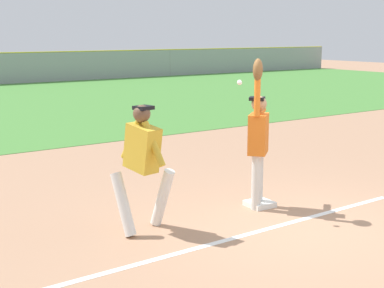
% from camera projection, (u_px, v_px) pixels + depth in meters
% --- Properties ---
extents(ground_plane, '(76.33, 76.33, 0.00)m').
position_uv_depth(ground_plane, '(298.00, 227.00, 7.77)').
color(ground_plane, tan).
extents(first_base, '(0.39, 0.39, 0.08)m').
position_uv_depth(first_base, '(260.00, 204.00, 8.69)').
color(first_base, white).
rests_on(first_base, ground_plane).
extents(fielder, '(0.75, 0.67, 2.28)m').
position_uv_depth(fielder, '(258.00, 136.00, 8.41)').
color(fielder, silver).
rests_on(fielder, ground_plane).
extents(runner, '(0.82, 0.84, 1.72)m').
position_uv_depth(runner, '(143.00, 159.00, 7.42)').
color(runner, white).
rests_on(runner, ground_plane).
extents(baseball, '(0.07, 0.07, 0.07)m').
position_uv_depth(baseball, '(240.00, 82.00, 7.89)').
color(baseball, white).
extents(parked_car_blue, '(4.53, 2.39, 1.25)m').
position_uv_depth(parked_car_blue, '(9.00, 67.00, 32.86)').
color(parked_car_blue, '#23389E').
rests_on(parked_car_blue, ground_plane).
extents(parked_car_silver, '(4.43, 2.17, 1.25)m').
position_uv_depth(parked_car_silver, '(104.00, 64.00, 36.10)').
color(parked_car_silver, '#B7B7BC').
rests_on(parked_car_silver, ground_plane).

